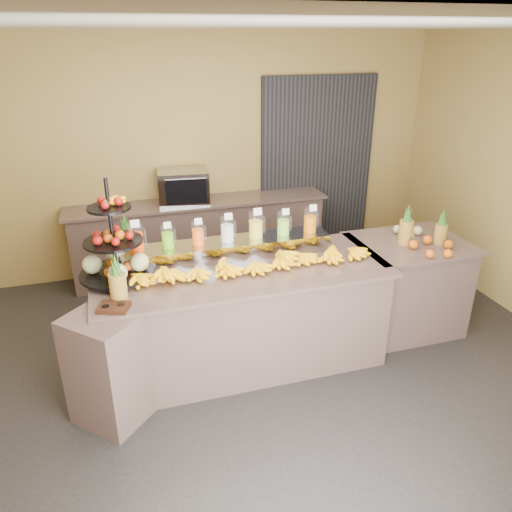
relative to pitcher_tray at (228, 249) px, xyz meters
name	(u,v)px	position (x,y,z in m)	size (l,w,h in m)	color
ground	(253,379)	(0.06, -0.58, -1.01)	(6.00, 6.00, 0.00)	black
room_envelope	(247,144)	(0.24, 0.21, 0.87)	(6.04, 5.02, 2.82)	olive
buffet_counter	(232,320)	(-0.06, -0.32, -0.54)	(2.75, 1.25, 0.93)	#8A6963
right_counter	(405,285)	(1.76, -0.18, -0.54)	(1.08, 0.88, 0.93)	#8A6963
back_ledge	(200,237)	(0.06, 1.67, -0.54)	(3.10, 0.55, 0.93)	#8A6963
pitcher_tray	(228,249)	(0.00, 0.00, 0.00)	(1.85, 0.30, 0.15)	gray
juice_pitcher_orange_a	(136,240)	(-0.78, 0.00, 0.18)	(0.13, 0.13, 0.31)	silver
juice_pitcher_green	(168,238)	(-0.52, 0.00, 0.16)	(0.11, 0.11, 0.26)	silver
juice_pitcher_orange_b	(198,235)	(-0.26, 0.00, 0.16)	(0.11, 0.11, 0.26)	silver
juice_pitcher_milk	(227,231)	(0.00, 0.00, 0.17)	(0.12, 0.12, 0.29)	silver
juice_pitcher_lemon	(256,227)	(0.26, 0.00, 0.18)	(0.13, 0.13, 0.31)	silver
juice_pitcher_lime	(283,225)	(0.52, 0.00, 0.17)	(0.11, 0.12, 0.27)	silver
juice_pitcher_orange_c	(310,222)	(0.78, 0.00, 0.17)	(0.12, 0.12, 0.29)	silver
banana_heap	(253,261)	(0.14, -0.31, 0.00)	(2.13, 0.19, 0.18)	yellow
fruit_stand	(120,254)	(-0.93, -0.16, 0.14)	(0.70, 0.70, 0.84)	black
condiment_caddy	(114,307)	(-1.02, -0.67, -0.06)	(0.22, 0.16, 0.03)	black
pineapple_left_a	(118,284)	(-0.97, -0.54, 0.06)	(0.13, 0.13, 0.38)	brown
pineapple_left_b	(127,242)	(-0.85, 0.22, 0.08)	(0.14, 0.14, 0.42)	brown
right_fruit_pile	(427,240)	(1.81, -0.34, 0.00)	(0.44, 0.42, 0.23)	brown
oven_warmer	(183,187)	(-0.11, 1.67, 0.12)	(0.57, 0.40, 0.38)	gray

